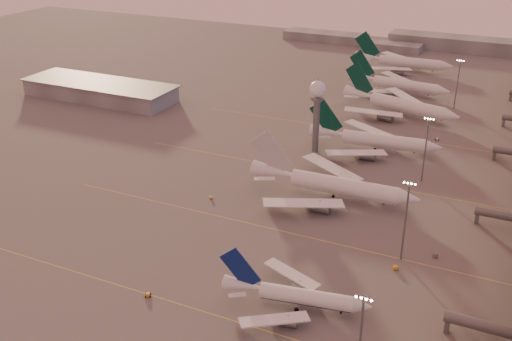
% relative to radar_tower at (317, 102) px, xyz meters
% --- Properties ---
extents(ground, '(700.00, 700.00, 0.00)m').
position_rel_radar_tower_xyz_m(ground, '(-5.00, -120.00, -20.95)').
color(ground, '#525050').
rests_on(ground, ground).
extents(taxiway_markings, '(180.00, 185.25, 0.02)m').
position_rel_radar_tower_xyz_m(taxiway_markings, '(25.00, -64.00, -20.94)').
color(taxiway_markings, '#D2C84A').
rests_on(taxiway_markings, ground).
extents(hangar, '(82.00, 27.00, 8.50)m').
position_rel_radar_tower_xyz_m(hangar, '(-125.00, 20.00, -16.63)').
color(hangar, slate).
rests_on(hangar, ground).
extents(radar_tower, '(6.40, 6.40, 31.10)m').
position_rel_radar_tower_xyz_m(radar_tower, '(0.00, 0.00, 0.00)').
color(radar_tower, slate).
rests_on(radar_tower, ground).
extents(mast_a, '(3.60, 0.56, 25.00)m').
position_rel_radar_tower_xyz_m(mast_a, '(53.00, -120.00, -7.21)').
color(mast_a, slate).
rests_on(mast_a, ground).
extents(mast_b, '(3.60, 0.56, 25.00)m').
position_rel_radar_tower_xyz_m(mast_b, '(50.00, -65.00, -7.21)').
color(mast_b, slate).
rests_on(mast_b, ground).
extents(mast_c, '(3.60, 0.56, 25.00)m').
position_rel_radar_tower_xyz_m(mast_c, '(45.00, -10.00, -7.21)').
color(mast_c, slate).
rests_on(mast_c, ground).
extents(mast_d, '(3.60, 0.56, 25.00)m').
position_rel_radar_tower_xyz_m(mast_d, '(43.00, 80.00, -7.21)').
color(mast_d, slate).
rests_on(mast_d, ground).
extents(distant_horizon, '(165.00, 37.50, 9.00)m').
position_rel_radar_tower_xyz_m(distant_horizon, '(-2.38, 205.14, -17.06)').
color(distant_horizon, slate).
rests_on(distant_horizon, ground).
extents(narrowbody_mid, '(38.52, 30.50, 15.15)m').
position_rel_radar_tower_xyz_m(narrowbody_mid, '(30.94, -98.72, -17.88)').
color(narrowbody_mid, white).
rests_on(narrowbody_mid, ground).
extents(widebody_white, '(60.28, 48.28, 21.20)m').
position_rel_radar_tower_xyz_m(widebody_white, '(19.84, -36.72, -17.27)').
color(widebody_white, white).
rests_on(widebody_white, ground).
extents(greentail_a, '(54.38, 43.76, 19.75)m').
position_rel_radar_tower_xyz_m(greentail_a, '(21.51, 10.96, -17.46)').
color(greentail_a, white).
rests_on(greentail_a, ground).
extents(greentail_b, '(59.01, 47.04, 21.92)m').
position_rel_radar_tower_xyz_m(greentail_b, '(20.61, 59.55, -17.08)').
color(greentail_b, white).
rests_on(greentail_b, ground).
extents(greentail_c, '(55.78, 44.79, 20.31)m').
position_rel_radar_tower_xyz_m(greentail_c, '(11.89, 94.52, -17.36)').
color(greentail_c, white).
rests_on(greentail_c, ground).
extents(greentail_d, '(59.26, 47.85, 21.52)m').
position_rel_radar_tower_xyz_m(greentail_d, '(3.95, 141.30, -17.15)').
color(greentail_d, white).
rests_on(greentail_d, ground).
extents(gsv_tug_mid, '(3.26, 3.83, 0.94)m').
position_rel_radar_tower_xyz_m(gsv_tug_mid, '(-5.34, -110.79, -20.46)').
color(gsv_tug_mid, orange).
rests_on(gsv_tug_mid, ground).
extents(gsv_truck_b, '(6.22, 3.79, 2.37)m').
position_rel_radar_tower_xyz_m(gsv_truck_b, '(50.27, -70.95, -19.74)').
color(gsv_truck_b, orange).
rests_on(gsv_truck_b, ground).
extents(gsv_truck_c, '(4.64, 4.35, 1.90)m').
position_rel_radar_tower_xyz_m(gsv_truck_c, '(-17.32, -55.14, -19.98)').
color(gsv_truck_c, orange).
rests_on(gsv_truck_c, ground).
extents(gsv_catering_b, '(5.88, 3.81, 4.45)m').
position_rel_radar_tower_xyz_m(gsv_catering_b, '(58.92, -59.91, -18.73)').
color(gsv_catering_b, '#56585B').
rests_on(gsv_catering_b, ground).
extents(gsv_tug_far, '(3.40, 4.18, 1.04)m').
position_rel_radar_tower_xyz_m(gsv_tug_far, '(20.33, -25.01, -20.42)').
color(gsv_tug_far, orange).
rests_on(gsv_tug_far, ground).
extents(gsv_tug_hangar, '(3.75, 2.86, 0.95)m').
position_rel_radar_tower_xyz_m(gsv_tug_hangar, '(42.94, 33.73, -20.46)').
color(gsv_tug_hangar, white).
rests_on(gsv_tug_hangar, ground).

